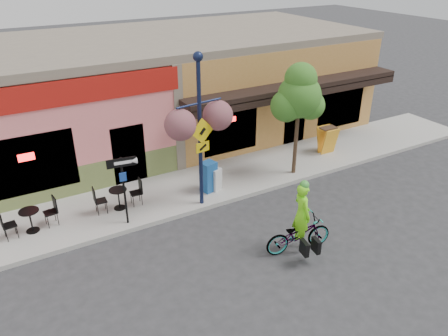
# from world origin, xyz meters

# --- Properties ---
(ground) EXTENTS (90.00, 90.00, 0.00)m
(ground) POSITION_xyz_m (0.00, 0.00, 0.00)
(ground) COLOR #2D2D30
(ground) RESTS_ON ground
(sidewalk) EXTENTS (24.00, 3.00, 0.15)m
(sidewalk) POSITION_xyz_m (0.00, 2.00, 0.07)
(sidewalk) COLOR #9E9B93
(sidewalk) RESTS_ON ground
(curb) EXTENTS (24.00, 0.12, 0.15)m
(curb) POSITION_xyz_m (0.00, 0.55, 0.07)
(curb) COLOR #A8A59E
(curb) RESTS_ON ground
(building) EXTENTS (18.20, 8.20, 4.50)m
(building) POSITION_xyz_m (0.00, 7.50, 2.25)
(building) COLOR #EB7475
(building) RESTS_ON ground
(bicycle) EXTENTS (2.08, 1.01, 1.05)m
(bicycle) POSITION_xyz_m (-0.15, -2.68, 0.52)
(bicycle) COLOR maroon
(bicycle) RESTS_ON ground
(cyclist_rider) EXTENTS (0.55, 0.75, 1.88)m
(cyclist_rider) POSITION_xyz_m (-0.10, -2.68, 0.94)
(cyclist_rider) COLOR #7AFA1A
(cyclist_rider) RESTS_ON ground
(lamp_post) EXTENTS (1.68, 0.85, 5.02)m
(lamp_post) POSITION_xyz_m (-1.46, 0.78, 2.66)
(lamp_post) COLOR #121B3B
(lamp_post) RESTS_ON sidewalk
(one_way_sign) EXTENTS (0.87, 0.30, 2.23)m
(one_way_sign) POSITION_xyz_m (-4.00, 0.85, 1.27)
(one_way_sign) COLOR black
(one_way_sign) RESTS_ON sidewalk
(cafe_set_left) EXTENTS (1.64, 0.95, 0.94)m
(cafe_set_left) POSITION_xyz_m (-6.64, 1.83, 0.62)
(cafe_set_left) COLOR black
(cafe_set_left) RESTS_ON sidewalk
(cafe_set_right) EXTENTS (1.57, 0.85, 0.92)m
(cafe_set_right) POSITION_xyz_m (-3.96, 1.80, 0.61)
(cafe_set_right) COLOR black
(cafe_set_right) RESTS_ON sidewalk
(newspaper_box_blue) EXTENTS (0.58, 0.54, 1.08)m
(newspaper_box_blue) POSITION_xyz_m (-0.86, 1.42, 0.69)
(newspaper_box_blue) COLOR #184D91
(newspaper_box_blue) RESTS_ON sidewalk
(newspaper_box_grey) EXTENTS (0.48, 0.47, 0.81)m
(newspaper_box_grey) POSITION_xyz_m (-0.63, 1.38, 0.56)
(newspaper_box_grey) COLOR silver
(newspaper_box_grey) RESTS_ON sidewalk
(street_tree) EXTENTS (1.67, 1.67, 4.24)m
(street_tree) POSITION_xyz_m (2.60, 1.06, 2.27)
(street_tree) COLOR #3D7A26
(street_tree) RESTS_ON sidewalk
(sandwich_board) EXTENTS (0.68, 0.51, 1.12)m
(sandwich_board) POSITION_xyz_m (4.91, 1.65, 0.71)
(sandwich_board) COLOR #F7A927
(sandwich_board) RESTS_ON sidewalk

